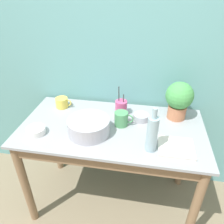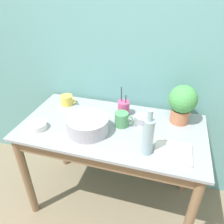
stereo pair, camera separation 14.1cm
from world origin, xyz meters
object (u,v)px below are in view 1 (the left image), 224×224
(potted_plant, at_px, (179,99))
(bowl_small_enamel_white, at_px, (36,131))
(bowl_small_steel, at_px, (141,117))
(bowl_wash_large, at_px, (89,126))
(utensil_cup, at_px, (121,107))
(tray_board, at_px, (176,147))
(mug_yellow, at_px, (62,103))
(mug_green, at_px, (122,119))
(bottle_tall, at_px, (152,133))

(potted_plant, xyz_separation_m, bowl_small_enamel_white, (-0.96, -0.37, -0.14))
(bowl_small_steel, bearing_deg, bowl_wash_large, -146.78)
(potted_plant, relative_size, utensil_cup, 1.22)
(bowl_small_enamel_white, relative_size, tray_board, 0.59)
(mug_yellow, xyz_separation_m, bowl_small_enamel_white, (-0.05, -0.37, -0.02))
(bowl_wash_large, xyz_separation_m, bowl_small_steel, (0.34, 0.22, -0.03))
(bowl_small_enamel_white, bearing_deg, tray_board, 0.42)
(mug_yellow, height_order, mug_green, mug_green)
(bottle_tall, xyz_separation_m, mug_yellow, (-0.73, 0.40, -0.08))
(mug_green, xyz_separation_m, bowl_small_steel, (0.13, 0.09, -0.03))
(bowl_wash_large, height_order, utensil_cup, utensil_cup)
(tray_board, bearing_deg, potted_plant, 86.26)
(bowl_small_enamel_white, bearing_deg, bowl_wash_large, 10.85)
(bottle_tall, bearing_deg, potted_plant, 65.68)
(mug_green, distance_m, bowl_small_enamel_white, 0.60)
(utensil_cup, bearing_deg, bottle_tall, -58.01)
(utensil_cup, bearing_deg, potted_plant, 2.95)
(bowl_wash_large, xyz_separation_m, utensil_cup, (0.18, 0.28, 0.00))
(mug_yellow, relative_size, bowl_small_steel, 1.11)
(bottle_tall, relative_size, bowl_small_steel, 2.52)
(mug_yellow, height_order, utensil_cup, utensil_cup)
(tray_board, bearing_deg, mug_yellow, 157.68)
(mug_yellow, bearing_deg, bottle_tall, -28.92)
(utensil_cup, bearing_deg, tray_board, -40.83)
(potted_plant, relative_size, mug_green, 2.11)
(bottle_tall, xyz_separation_m, utensil_cup, (-0.24, 0.38, -0.07))
(bottle_tall, distance_m, mug_yellow, 0.83)
(bowl_small_enamel_white, height_order, tray_board, bowl_small_enamel_white)
(bottle_tall, height_order, mug_yellow, bottle_tall)
(mug_green, distance_m, tray_board, 0.42)
(bowl_wash_large, distance_m, mug_yellow, 0.43)
(mug_green, xyz_separation_m, utensil_cup, (-0.02, 0.15, 0.01))
(bowl_wash_large, height_order, bowl_small_enamel_white, bowl_wash_large)
(mug_yellow, height_order, bowl_small_steel, mug_yellow)
(potted_plant, distance_m, mug_yellow, 0.91)
(potted_plant, xyz_separation_m, utensil_cup, (-0.42, -0.02, -0.10))
(bottle_tall, relative_size, mug_green, 2.20)
(mug_yellow, relative_size, tray_board, 0.60)
(potted_plant, bearing_deg, mug_green, -156.78)
(utensil_cup, bearing_deg, mug_yellow, 177.47)
(potted_plant, xyz_separation_m, bottle_tall, (-0.18, -0.40, -0.04))
(potted_plant, height_order, bottle_tall, bottle_tall)
(mug_green, bearing_deg, bowl_wash_large, -147.33)
(bottle_tall, distance_m, utensil_cup, 0.45)
(bowl_wash_large, xyz_separation_m, bowl_small_enamel_white, (-0.36, -0.07, -0.03))
(mug_green, bearing_deg, potted_plant, 23.22)
(bowl_wash_large, distance_m, tray_board, 0.58)
(mug_yellow, bearing_deg, bowl_small_steel, -6.90)
(potted_plant, xyz_separation_m, bowl_wash_large, (-0.60, -0.30, -0.11))
(bowl_small_enamel_white, xyz_separation_m, bowl_small_steel, (0.70, 0.29, 0.00))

